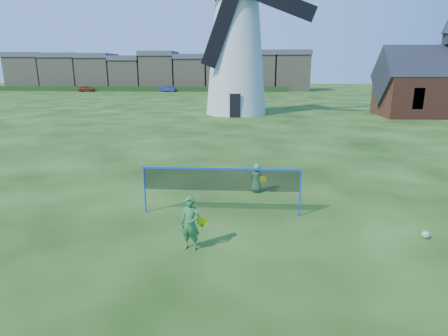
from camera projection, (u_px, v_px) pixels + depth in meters
The scene contains 11 objects.
ground at pixel (217, 217), 11.75m from camera, with size 220.00×220.00×0.00m, color black.
windmill at pixel (237, 49), 36.96m from camera, with size 14.81×6.20×19.36m.
chapel at pixel (443, 87), 36.02m from camera, with size 12.12×5.88×10.25m.
badminton_net at pixel (221, 180), 11.75m from camera, with size 5.05×0.05×1.55m.
player_girl at pixel (190, 223), 9.51m from camera, with size 0.72×0.46×1.45m.
player_boy at pixel (257, 178), 14.04m from camera, with size 0.66×0.47×1.11m.
play_ball at pixel (426, 235), 10.28m from camera, with size 0.22×0.22×0.22m, color green.
terraced_houses at pixel (158, 71), 81.26m from camera, with size 65.90×8.40×8.31m.
hedge at pixel (138, 89), 76.58m from camera, with size 62.00×0.80×1.00m, color #193814.
car_left at pixel (86, 89), 75.10m from camera, with size 1.41×3.51×1.20m, color maroon.
car_right at pixel (167, 89), 75.41m from camera, with size 1.22×3.51×1.16m, color navy.
Camera 1 is at (0.94, -10.89, 4.58)m, focal length 29.64 mm.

